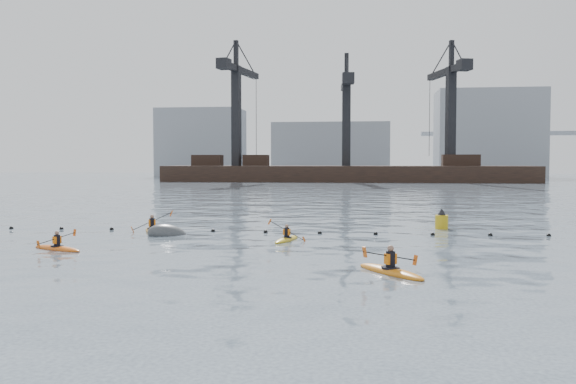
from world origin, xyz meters
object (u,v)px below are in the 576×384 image
(kayaker_4, at_px, (390,270))
(nav_buoy, at_px, (442,222))
(kayaker_5, at_px, (152,230))
(mooring_buoy, at_px, (168,235))
(kayaker_2, at_px, (57,248))
(kayaker_3, at_px, (287,239))

(kayaker_4, relative_size, nav_buoy, 2.39)
(kayaker_5, distance_m, mooring_buoy, 1.95)
(kayaker_2, bearing_deg, kayaker_4, -80.33)
(kayaker_2, bearing_deg, nav_buoy, -34.07)
(kayaker_4, xyz_separation_m, kayaker_5, (-12.67, 11.29, -0.00))
(kayaker_5, relative_size, mooring_buoy, 1.52)
(kayaker_4, xyz_separation_m, mooring_buoy, (-11.32, 9.89, -0.11))
(kayaker_5, bearing_deg, kayaker_2, -127.60)
(kayaker_2, relative_size, kayaker_3, 1.01)
(kayaker_3, relative_size, nav_buoy, 2.16)
(kayaker_4, distance_m, mooring_buoy, 15.03)
(kayaker_4, bearing_deg, kayaker_2, -51.24)
(mooring_buoy, distance_m, nav_buoy, 15.69)
(kayaker_2, xyz_separation_m, kayaker_5, (1.78, 7.30, 0.01))
(mooring_buoy, bearing_deg, kayaker_5, 134.07)
(mooring_buoy, bearing_deg, kayaker_4, -41.16)
(kayaker_2, xyz_separation_m, mooring_buoy, (3.13, 5.90, -0.09))
(kayaker_4, relative_size, kayaker_5, 0.97)
(kayaker_3, distance_m, kayaker_5, 8.47)
(kayaker_5, distance_m, nav_buoy, 16.63)
(nav_buoy, bearing_deg, kayaker_2, -149.19)
(kayaker_2, height_order, kayaker_4, kayaker_4)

